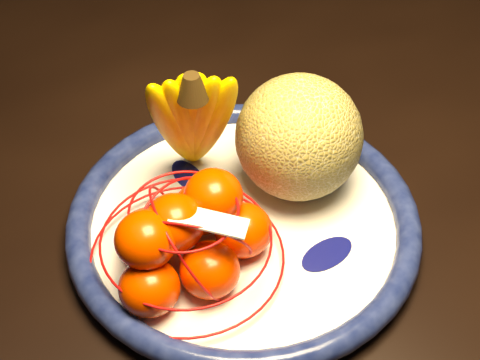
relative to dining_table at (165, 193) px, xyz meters
name	(u,v)px	position (x,y,z in m)	size (l,w,h in m)	color
dining_table	(165,193)	(0.00, 0.00, 0.00)	(1.57, 1.07, 0.73)	black
fruit_bowl	(243,223)	(0.04, -0.16, 0.09)	(0.38, 0.38, 0.03)	white
cantaloupe	(299,137)	(0.12, -0.13, 0.16)	(0.14, 0.14, 0.14)	olive
banana_bunch	(192,116)	(0.02, -0.08, 0.19)	(0.12, 0.12, 0.19)	#FFD701
mandarin_bag	(186,237)	(-0.03, -0.19, 0.13)	(0.22, 0.22, 0.12)	#F93E00
price_tag	(209,221)	(-0.02, -0.22, 0.18)	(0.07, 0.03, 0.00)	white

